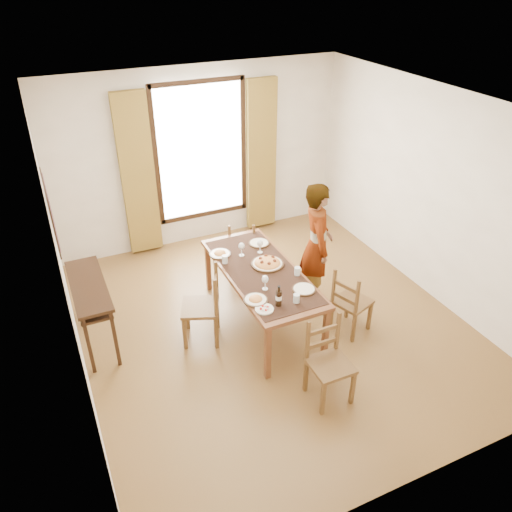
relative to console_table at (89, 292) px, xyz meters
name	(u,v)px	position (x,y,z in m)	size (l,w,h in m)	color
ground	(271,323)	(2.03, -0.60, -0.68)	(5.00, 5.00, 0.00)	#4E3218
room_shell	(268,209)	(2.03, -0.47, 0.86)	(4.60, 5.10, 2.74)	silver
console_table	(89,292)	(0.00, 0.00, 0.00)	(0.38, 1.20, 0.80)	black
dining_table	(261,275)	(1.93, -0.50, 0.01)	(0.84, 1.98, 0.76)	brown
chair_west	(203,308)	(1.18, -0.52, -0.23)	(0.56, 0.56, 0.97)	brown
chair_north	(242,250)	(2.14, 0.59, -0.28)	(0.50, 0.50, 0.87)	brown
chair_south	(329,364)	(2.03, -1.91, -0.26)	(0.41, 0.41, 0.92)	brown
chair_east	(351,303)	(2.83, -1.11, -0.28)	(0.50, 0.50, 0.88)	brown
man	(317,245)	(2.77, -0.36, 0.15)	(0.58, 0.71, 1.67)	#92949A
plate_sw	(256,299)	(1.62, -1.02, 0.10)	(0.27, 0.27, 0.05)	silver
plate_se	(304,288)	(2.20, -1.06, 0.10)	(0.27, 0.27, 0.05)	silver
plate_nw	(220,253)	(1.62, 0.05, 0.10)	(0.27, 0.27, 0.05)	silver
plate_ne	(259,242)	(2.18, 0.09, 0.10)	(0.27, 0.27, 0.05)	silver
pasta_platter	(267,261)	(2.05, -0.41, 0.12)	(0.40, 0.40, 0.10)	#B73A17
caprese_plate	(264,308)	(1.64, -1.21, 0.09)	(0.20, 0.20, 0.04)	silver
wine_glass_a	(265,282)	(1.81, -0.87, 0.16)	(0.08, 0.08, 0.18)	white
wine_glass_b	(260,246)	(2.09, -0.11, 0.16)	(0.08, 0.08, 0.18)	white
wine_glass_c	(242,249)	(1.85, -0.08, 0.16)	(0.08, 0.08, 0.18)	white
tumbler_a	(297,271)	(2.28, -0.76, 0.12)	(0.07, 0.07, 0.10)	silver
tumbler_b	(225,259)	(1.60, -0.16, 0.12)	(0.07, 0.07, 0.10)	silver
tumbler_c	(296,298)	(2.01, -1.23, 0.12)	(0.07, 0.07, 0.10)	silver
wine_bottle	(279,296)	(1.81, -1.19, 0.20)	(0.07, 0.07, 0.25)	black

